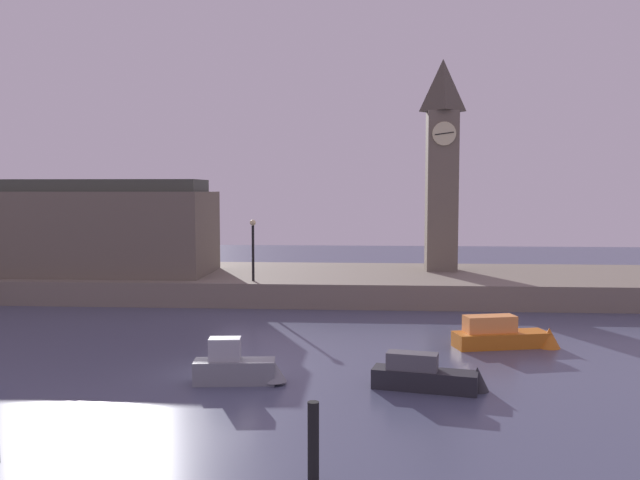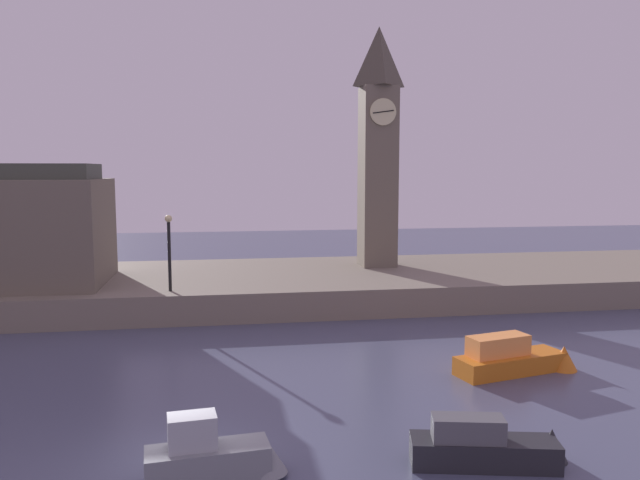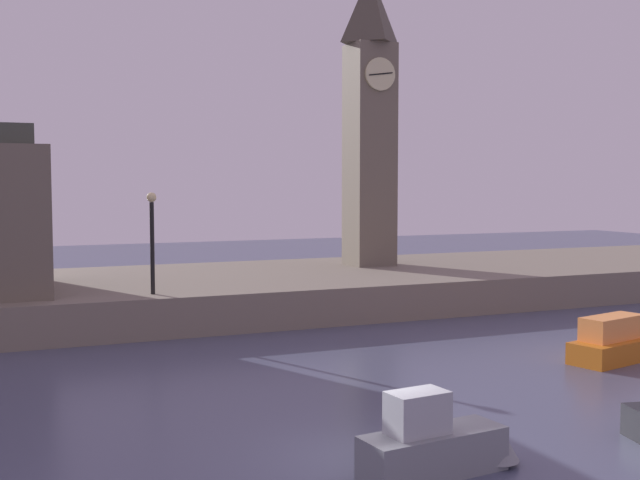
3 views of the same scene
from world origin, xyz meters
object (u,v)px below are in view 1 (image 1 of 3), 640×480
mooring_post_right (313,443)px  boat_patrol_orange (509,336)px  streetlamp (253,243)px  boat_cruiser_grey (239,368)px  clock_tower (442,162)px  boat_barge_dark (432,376)px  parliament_hall (75,227)px

mooring_post_right → boat_patrol_orange: size_ratio=0.40×
mooring_post_right → boat_patrol_orange: (7.70, 14.51, -0.50)m
streetlamp → boat_cruiser_grey: (2.28, -16.50, -3.28)m
clock_tower → boat_cruiser_grey: bearing=-113.4°
mooring_post_right → boat_cruiser_grey: size_ratio=0.58×
streetlamp → boat_barge_dark: size_ratio=0.88×
parliament_hall → boat_cruiser_grey: size_ratio=5.06×
clock_tower → boat_patrol_orange: clock_tower is taller
mooring_post_right → boat_cruiser_grey: mooring_post_right is taller
mooring_post_right → boat_barge_dark: mooring_post_right is taller
parliament_hall → boat_barge_dark: size_ratio=4.12×
boat_patrol_orange → clock_tower: bearing=94.3°
parliament_hall → boat_patrol_orange: (25.97, -13.31, -4.06)m
clock_tower → boat_barge_dark: size_ratio=3.39×
boat_patrol_orange → parliament_hall: bearing=152.9°
boat_patrol_orange → streetlamp: bearing=142.8°
boat_cruiser_grey → boat_barge_dark: bearing=-2.8°
streetlamp → boat_patrol_orange: bearing=-37.2°
parliament_hall → mooring_post_right: 33.48m
boat_patrol_orange → boat_barge_dark: bearing=-121.4°
boat_patrol_orange → boat_barge_dark: 7.86m
mooring_post_right → boat_barge_dark: bearing=65.3°
clock_tower → boat_patrol_orange: bearing=-85.7°
clock_tower → mooring_post_right: clock_tower is taller
streetlamp → boat_patrol_orange: (13.34, -10.14, -3.35)m
streetlamp → boat_patrol_orange: 17.08m
streetlamp → boat_cruiser_grey: bearing=-82.1°
mooring_post_right → clock_tower: bearing=78.2°
parliament_hall → boat_barge_dark: parliament_hall is taller
boat_barge_dark → boat_cruiser_grey: bearing=177.2°
parliament_hall → mooring_post_right: (18.27, -27.82, -3.56)m
streetlamp → mooring_post_right: size_ratio=1.87×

